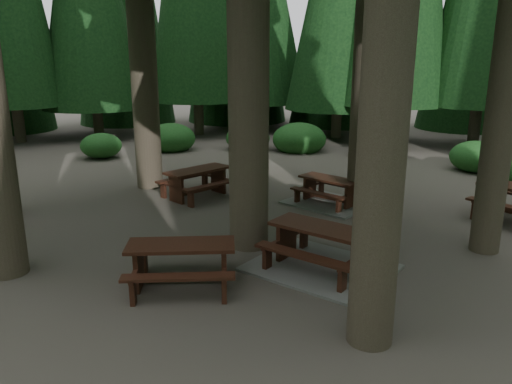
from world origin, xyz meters
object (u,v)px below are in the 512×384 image
at_px(picnic_table_c, 329,195).
at_px(picnic_table_e, 181,258).
at_px(picnic_table_a, 321,254).
at_px(picnic_table_b, 198,179).

bearing_deg(picnic_table_c, picnic_table_e, -80.68).
bearing_deg(picnic_table_e, picnic_table_a, 12.90).
relative_size(picnic_table_a, picnic_table_c, 1.12).
relative_size(picnic_table_a, picnic_table_e, 1.25).
relative_size(picnic_table_c, picnic_table_e, 1.11).
distance_m(picnic_table_b, picnic_table_e, 5.85).
bearing_deg(picnic_table_a, picnic_table_e, -126.86).
xyz_separation_m(picnic_table_a, picnic_table_c, (-1.08, 4.32, -0.06)).
xyz_separation_m(picnic_table_b, picnic_table_e, (2.73, -5.18, -0.01)).
bearing_deg(picnic_table_c, picnic_table_b, -148.04).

